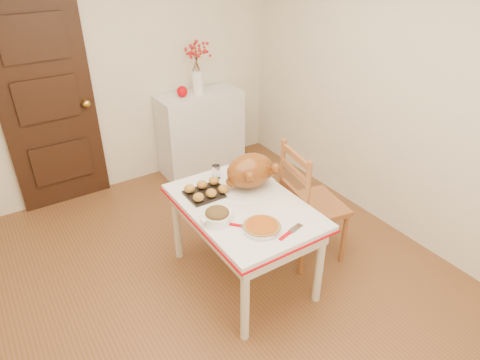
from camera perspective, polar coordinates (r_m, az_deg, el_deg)
floor at (r=3.54m, az=-2.28°, el=-13.60°), size 3.50×4.00×0.00m
wall_back at (r=4.56m, az=-16.05°, el=13.85°), size 3.50×0.00×2.50m
wall_right at (r=3.94m, az=20.13°, el=10.64°), size 0.00×4.00×2.50m
door_back at (r=4.46m, az=-24.08°, el=9.01°), size 0.85×0.06×2.06m
sideboard at (r=4.92m, az=-5.19°, el=6.26°), size 0.92×0.41×0.92m
kitchen_table at (r=3.37m, az=0.47°, el=-8.21°), size 0.81×1.18×0.71m
chair_oak at (r=3.57m, az=9.71°, el=-3.04°), size 0.53×0.53×1.04m
berry_vase at (r=4.67m, az=-5.72°, el=14.30°), size 0.27×0.27×0.51m
apple at (r=4.65m, az=-7.68°, el=11.54°), size 0.12×0.12×0.12m
turkey_platter at (r=3.28m, az=1.35°, el=1.00°), size 0.53×0.47×0.28m
pumpkin_pie at (r=2.90m, az=2.92°, el=-6.14°), size 0.32×0.32×0.05m
stuffing_dish at (r=2.96m, az=-3.03°, el=-4.71°), size 0.29×0.26×0.10m
rolls_tray at (r=3.27m, az=-4.46°, el=-1.31°), size 0.31×0.24×0.08m
pie_server at (r=2.90m, az=6.73°, el=-6.80°), size 0.24×0.12×0.01m
carving_knife at (r=2.93m, az=0.78°, el=-6.18°), size 0.22×0.23×0.01m
drinking_glass at (r=3.47m, az=-3.18°, el=1.09°), size 0.08×0.08×0.11m
shaker_pair at (r=3.60m, az=-0.60°, el=2.12°), size 0.10×0.06×0.09m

